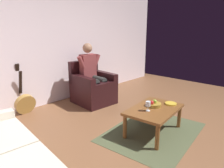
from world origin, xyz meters
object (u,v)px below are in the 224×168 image
object	(u,v)px
coffee_table	(154,112)
guitar	(25,103)
fruit_bowl	(154,104)
wine_glass_near	(148,104)
decorative_dish	(171,104)
person_seated	(92,72)
armchair	(92,88)

from	to	relation	value
coffee_table	guitar	distance (m)	2.49
guitar	fruit_bowl	xyz separation A→B (m)	(-1.14, 2.19, 0.22)
wine_glass_near	decorative_dish	distance (m)	0.52
wine_glass_near	person_seated	bearing A→B (deg)	-103.71
coffee_table	wine_glass_near	world-z (taller)	wine_glass_near
guitar	person_seated	bearing A→B (deg)	160.79
coffee_table	person_seated	bearing A→B (deg)	-98.70
decorative_dish	coffee_table	bearing A→B (deg)	-17.71
armchair	fruit_bowl	xyz separation A→B (m)	(0.20, 1.71, 0.12)
wine_glass_near	fruit_bowl	xyz separation A→B (m)	(-0.23, -0.05, -0.07)
fruit_bowl	decorative_dish	xyz separation A→B (m)	(-0.26, 0.17, -0.02)
coffee_table	armchair	bearing A→B (deg)	-98.74
coffee_table	decorative_dish	distance (m)	0.36
person_seated	decorative_dish	xyz separation A→B (m)	(-0.06, 1.89, -0.28)
fruit_bowl	coffee_table	bearing A→B (deg)	39.06
person_seated	wine_glass_near	distance (m)	1.83
guitar	fruit_bowl	distance (m)	2.48
person_seated	coffee_table	xyz separation A→B (m)	(0.27, 1.79, -0.35)
person_seated	guitar	world-z (taller)	person_seated
fruit_bowl	guitar	bearing A→B (deg)	-62.53
person_seated	fruit_bowl	world-z (taller)	person_seated
coffee_table	wine_glass_near	size ratio (longest dim) A/B	6.64
armchair	coffee_table	world-z (taller)	armchair
armchair	fruit_bowl	bearing A→B (deg)	87.70
guitar	wine_glass_near	xyz separation A→B (m)	(-0.91, 2.24, 0.29)
decorative_dish	armchair	bearing A→B (deg)	-88.03
fruit_bowl	decorative_dish	size ratio (longest dim) A/B	1.29
coffee_table	fruit_bowl	distance (m)	0.13
person_seated	decorative_dish	world-z (taller)	person_seated
coffee_table	decorative_dish	bearing A→B (deg)	162.29
guitar	decorative_dish	xyz separation A→B (m)	(-1.40, 2.36, 0.20)
wine_glass_near	coffee_table	bearing A→B (deg)	174.79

